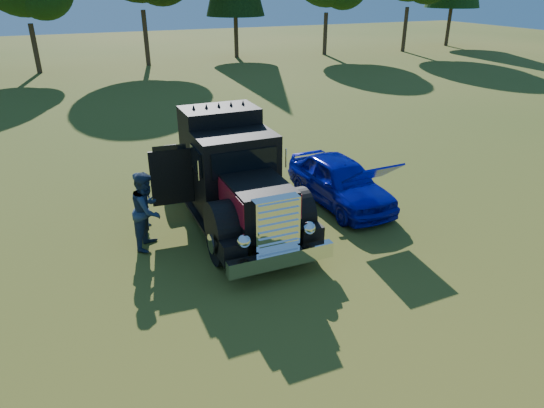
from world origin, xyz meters
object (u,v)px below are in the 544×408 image
at_px(spectator_near, 143,201).
at_px(spectator_far, 147,210).
at_px(hotrod_coupe, 340,181).
at_px(diamond_t_truck, 231,177).

relative_size(spectator_near, spectator_far, 0.81).
relative_size(hotrod_coupe, spectator_far, 2.18).
bearing_deg(spectator_far, diamond_t_truck, -45.97).
bearing_deg(spectator_near, diamond_t_truck, -73.99).
bearing_deg(hotrod_coupe, diamond_t_truck, 176.86).
bearing_deg(hotrod_coupe, spectator_near, 173.43).
xyz_separation_m(hotrod_coupe, spectator_far, (-5.72, -0.41, 0.27)).
distance_m(hotrod_coupe, spectator_near, 5.72).
height_order(diamond_t_truck, spectator_near, diamond_t_truck).
xyz_separation_m(diamond_t_truck, spectator_near, (-2.34, 0.47, -0.48)).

